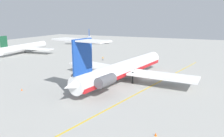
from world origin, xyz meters
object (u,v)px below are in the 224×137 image
object	(u,v)px
ground_crew_near_nose	(103,58)
main_jetliner	(122,69)
safety_cone_nose	(156,134)
safety_cone_tail	(22,90)
ground_crew_near_tail	(88,60)
airliner_far_right	(89,40)
safety_cone_wingtip	(128,61)
airliner_mid_right	(26,47)

from	to	relation	value
ground_crew_near_nose	main_jetliner	bearing A→B (deg)	-143.50
safety_cone_nose	safety_cone_tail	distance (m)	37.30
main_jetliner	ground_crew_near_tail	xyz separation A→B (m)	(18.94, 22.44, -2.64)
airliner_far_right	ground_crew_near_nose	xyz separation A→B (m)	(-49.09, -35.79, -1.76)
safety_cone_nose	safety_cone_tail	bearing A→B (deg)	78.14
safety_cone_wingtip	safety_cone_tail	xyz separation A→B (m)	(-47.26, 12.00, 0.00)
safety_cone_nose	safety_cone_wingtip	world-z (taller)	same
main_jetliner	ground_crew_near_tail	world-z (taller)	main_jetliner
airliner_mid_right	airliner_far_right	size ratio (longest dim) A/B	1.09
airliner_mid_right	safety_cone_wingtip	distance (m)	58.29
safety_cone_tail	safety_cone_wingtip	bearing A→B (deg)	-14.24
ground_crew_near_tail	main_jetliner	bearing A→B (deg)	22.52
airliner_mid_right	safety_cone_wingtip	xyz separation A→B (m)	(-0.03, -58.23, -2.67)
airliner_far_right	ground_crew_near_nose	bearing A→B (deg)	8.20
airliner_far_right	safety_cone_nose	size ratio (longest dim) A/B	55.70
safety_cone_nose	main_jetliner	bearing A→B (deg)	31.75
safety_cone_wingtip	airliner_mid_right	bearing A→B (deg)	89.97
main_jetliner	safety_cone_wingtip	size ratio (longest dim) A/B	86.29
airliner_mid_right	safety_cone_nose	distance (m)	99.37
airliner_mid_right	ground_crew_near_tail	xyz separation A→B (m)	(-10.17, -44.29, -1.81)
airliner_far_right	safety_cone_wingtip	distance (m)	66.14
safety_cone_wingtip	main_jetliner	bearing A→B (deg)	-163.69
ground_crew_near_tail	safety_cone_wingtip	world-z (taller)	ground_crew_near_tail
airliner_mid_right	ground_crew_near_nose	size ratio (longest dim) A/B	19.23
main_jetliner	airliner_far_right	size ratio (longest dim) A/B	1.55
ground_crew_near_nose	ground_crew_near_tail	distance (m)	8.28
ground_crew_near_nose	safety_cone_tail	xyz separation A→B (m)	(-44.87, 1.01, -0.83)
ground_crew_near_tail	safety_cone_nose	distance (m)	59.04
main_jetliner	safety_cone_wingtip	world-z (taller)	main_jetliner
ground_crew_near_tail	safety_cone_nose	xyz separation A→B (m)	(-44.79, -38.45, -0.87)
safety_cone_tail	safety_cone_nose	bearing A→B (deg)	-101.86
airliner_mid_right	ground_crew_near_tail	bearing A→B (deg)	-107.65
ground_crew_near_nose	safety_cone_wingtip	distance (m)	11.27
airliner_far_right	ground_crew_near_tail	world-z (taller)	airliner_far_right
airliner_far_right	airliner_mid_right	bearing A→B (deg)	-41.69
main_jetliner	ground_crew_near_nose	world-z (taller)	main_jetliner
ground_crew_near_nose	safety_cone_nose	world-z (taller)	ground_crew_near_nose
main_jetliner	safety_cone_tail	bearing A→B (deg)	141.57
airliner_mid_right	safety_cone_tail	xyz separation A→B (m)	(-47.29, -46.24, -2.67)
airliner_mid_right	airliner_far_right	bearing A→B (deg)	-18.52
safety_cone_tail	ground_crew_near_tail	bearing A→B (deg)	3.00
safety_cone_tail	ground_crew_near_nose	bearing A→B (deg)	-1.29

